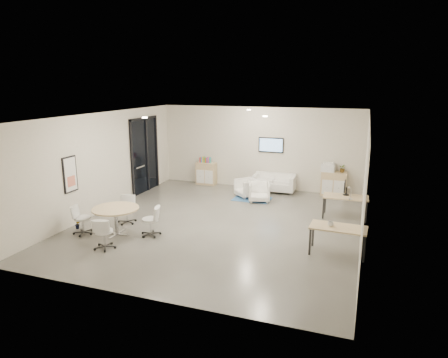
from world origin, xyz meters
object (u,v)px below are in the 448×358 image
object	(u,v)px
sideboard_left	(206,174)
desk_front	(338,230)
loveseat	(274,183)
armchair_left	(247,187)
sideboard_right	(334,184)
armchair_right	(259,191)
round_table	(116,211)
desk_rear	(346,198)

from	to	relation	value
sideboard_left	desk_front	xyz separation A→B (m)	(5.62, -5.34, 0.18)
loveseat	sideboard_left	bearing A→B (deg)	175.76
armchair_left	desk_front	xyz separation A→B (m)	(3.52, -4.12, 0.26)
sideboard_right	armchair_left	bearing A→B (deg)	-157.98
sideboard_right	armchair_right	bearing A→B (deg)	-146.22
sideboard_left	loveseat	xyz separation A→B (m)	(2.90, -0.16, -0.13)
desk_front	round_table	distance (m)	5.90
sideboard_right	desk_front	world-z (taller)	sideboard_right
desk_front	sideboard_left	bearing A→B (deg)	139.18
armchair_right	armchair_left	bearing A→B (deg)	127.92
desk_rear	desk_front	size ratio (longest dim) A/B	0.99
loveseat	desk_rear	xyz separation A→B (m)	(2.74, -2.32, 0.31)
loveseat	armchair_left	xyz separation A→B (m)	(-0.80, -1.06, 0.05)
loveseat	desk_front	xyz separation A→B (m)	(2.72, -5.18, 0.31)
sideboard_right	sideboard_left	bearing A→B (deg)	179.89
desk_front	armchair_right	bearing A→B (deg)	131.20
loveseat	desk_rear	size ratio (longest dim) A/B	1.17
armchair_right	desk_front	distance (m)	4.74
desk_front	round_table	bearing A→B (deg)	-170.27
loveseat	round_table	distance (m)	6.68
desk_rear	sideboard_left	bearing A→B (deg)	154.31
armchair_right	round_table	size ratio (longest dim) A/B	0.59
desk_front	round_table	xyz separation A→B (m)	(-5.85, -0.72, 0.06)
sideboard_right	desk_rear	distance (m)	2.54
desk_front	round_table	world-z (taller)	round_table
desk_rear	round_table	size ratio (longest dim) A/B	1.07
sideboard_right	armchair_left	world-z (taller)	sideboard_right
loveseat	armchair_left	world-z (taller)	armchair_left
armchair_left	round_table	world-z (taller)	round_table
loveseat	desk_front	world-z (taller)	desk_front
sideboard_right	round_table	xyz separation A→B (m)	(-5.33, -6.05, 0.24)
sideboard_left	loveseat	distance (m)	2.90
sideboard_left	round_table	xyz separation A→B (m)	(-0.23, -6.06, 0.24)
loveseat	armchair_left	bearing A→B (deg)	-128.01
armchair_right	desk_rear	world-z (taller)	armchair_right
sideboard_right	desk_rear	size ratio (longest dim) A/B	0.67
round_table	sideboard_right	bearing A→B (deg)	48.62
sideboard_right	desk_rear	world-z (taller)	sideboard_right
sideboard_left	armchair_left	world-z (taller)	sideboard_left
armchair_right	round_table	bearing A→B (deg)	-139.81
sideboard_right	round_table	size ratio (longest dim) A/B	0.72
sideboard_right	armchair_left	size ratio (longest dim) A/B	1.24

